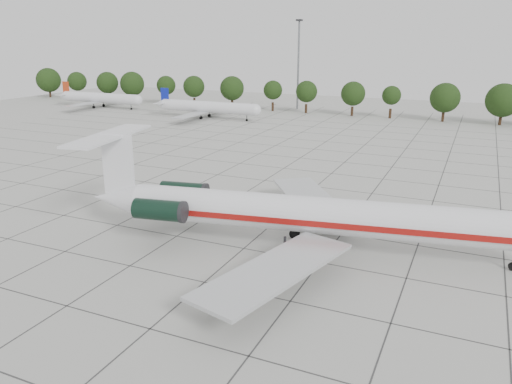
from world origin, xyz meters
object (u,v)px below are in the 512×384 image
Objects in this scene: main_airliner at (297,213)px; bg_airliner_b at (208,107)px; bg_airliner_a at (100,98)px; floodlight_mast at (298,60)px.

main_airliner is 1.63× the size of bg_airliner_b.
bg_airliner_a is 1.00× the size of bg_airliner_b.
floodlight_mast is (15.44, 26.93, 11.37)m from bg_airliner_b.
floodlight_mast is (-34.91, 97.92, 10.43)m from main_airliner.
main_airliner is 104.48m from floodlight_mast.
main_airliner is at bearing -40.02° from bg_airliner_a.
main_airliner is 87.04m from bg_airliner_b.
bg_airliner_b is at bearing 115.14° from main_airliner.
main_airliner is at bearing -54.65° from bg_airliner_b.
main_airliner is 1.81× the size of floodlight_mast.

